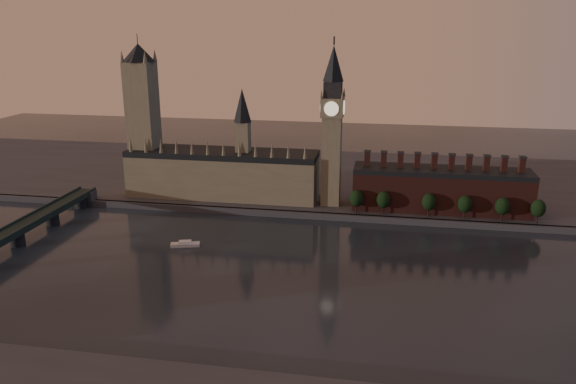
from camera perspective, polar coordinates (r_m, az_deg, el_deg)
name	(u,v)px	position (r m, az deg, el deg)	size (l,w,h in m)	color
ground	(286,280)	(274.06, -0.21, -8.90)	(900.00, 900.00, 0.00)	black
north_bank	(327,179)	(439.14, 3.94, 1.33)	(900.00, 182.00, 4.00)	#444549
palace_of_westminster	(223,171)	(386.40, -6.59, 2.12)	(130.00, 30.30, 74.00)	#7F755A
victoria_tower	(143,114)	(398.30, -14.53, 7.64)	(24.00, 24.00, 108.00)	#7F755A
big_ben	(332,125)	(359.98, 4.51, 6.83)	(15.00, 15.00, 107.00)	#7F755A
chimney_block	(441,189)	(368.88, 15.25, 0.30)	(110.00, 25.00, 37.00)	#4F221E
embankment_tree_0	(356,198)	(353.91, 6.97, -0.65)	(8.60, 8.60, 14.88)	black
embankment_tree_1	(384,200)	(353.93, 9.68, -0.77)	(8.60, 8.60, 14.88)	black
embankment_tree_2	(429,202)	(355.28, 14.12, -0.98)	(8.60, 8.60, 14.88)	black
embankment_tree_3	(465,204)	(357.03, 17.54, -1.17)	(8.60, 8.60, 14.88)	black
embankment_tree_4	(503,206)	(360.23, 20.96, -1.36)	(8.60, 8.60, 14.88)	black
embankment_tree_5	(538,208)	(364.45, 24.09, -1.52)	(8.60, 8.60, 14.88)	black
river_boat	(185,244)	(317.67, -10.41, -5.23)	(16.56, 8.78, 3.19)	silver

